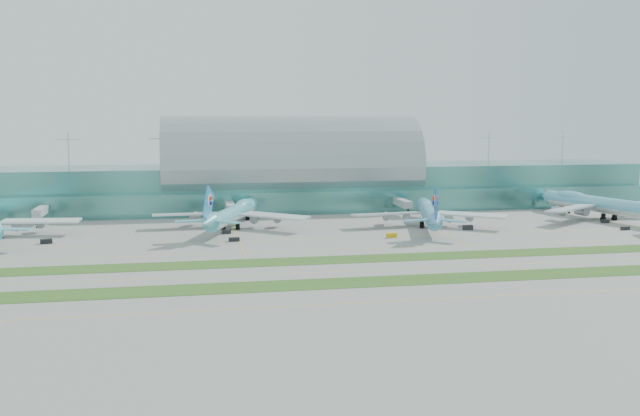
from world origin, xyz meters
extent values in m
plane|color=gray|center=(0.00, 0.00, 0.00)|extent=(700.00, 700.00, 0.00)
cube|color=#3D7A75|center=(0.00, 130.00, 10.00)|extent=(340.00, 42.00, 20.00)
cube|color=#3D7A75|center=(0.00, 106.00, 5.00)|extent=(340.00, 8.00, 10.00)
ellipsoid|color=#9EA5A8|center=(0.00, 130.00, 20.00)|extent=(340.00, 46.20, 16.17)
cylinder|color=white|center=(0.00, 130.00, 28.00)|extent=(0.80, 0.80, 16.00)
cube|color=#B2B7B7|center=(-106.00, 95.00, 5.50)|extent=(3.50, 22.00, 3.00)
cylinder|color=black|center=(-106.00, 85.00, 2.00)|extent=(1.00, 1.00, 4.00)
cube|color=#B2B7B7|center=(-31.00, 95.00, 5.50)|extent=(3.50, 22.00, 3.00)
cylinder|color=black|center=(-31.00, 85.00, 2.00)|extent=(1.00, 1.00, 4.00)
cube|color=#B2B7B7|center=(44.00, 95.00, 5.50)|extent=(3.50, 22.00, 3.00)
cylinder|color=black|center=(44.00, 85.00, 2.00)|extent=(1.00, 1.00, 4.00)
cube|color=#B2B7B7|center=(119.00, 95.00, 5.50)|extent=(3.50, 22.00, 3.00)
cylinder|color=black|center=(119.00, 85.00, 2.00)|extent=(1.00, 1.00, 4.00)
cube|color=#2D591E|center=(0.00, -28.00, 0.04)|extent=(420.00, 12.00, 0.08)
cube|color=#2D591E|center=(0.00, 2.00, 0.04)|extent=(420.00, 12.00, 0.08)
cube|color=yellow|center=(0.00, -48.00, 0.01)|extent=(420.00, 0.35, 0.01)
cube|color=yellow|center=(0.00, -14.00, 0.01)|extent=(420.00, 0.35, 0.01)
cube|color=yellow|center=(0.00, 18.00, 0.01)|extent=(420.00, 0.35, 0.01)
cube|color=yellow|center=(0.00, 40.00, 0.01)|extent=(420.00, 0.35, 0.01)
cube|color=white|center=(-100.99, 66.81, 5.23)|extent=(28.10, 9.88, 1.12)
cylinder|color=gray|center=(-106.30, 70.46, 3.30)|extent=(4.37, 5.70, 3.12)
cylinder|color=black|center=(-113.74, 61.33, 1.38)|extent=(1.65, 1.65, 2.75)
cylinder|color=#5AB8C6|center=(-31.30, 70.59, 5.73)|extent=(24.84, 56.84, 5.82)
ellipsoid|color=#5AB8C6|center=(-25.88, 85.97, 7.33)|extent=(11.10, 18.53, 4.15)
cone|color=#5AB8C6|center=(-20.88, 100.17, 5.73)|extent=(7.05, 6.36, 5.82)
cone|color=#5AB8C6|center=(-42.22, 39.60, 6.85)|extent=(8.02, 9.81, 5.53)
cube|color=silver|center=(-47.87, 74.44, 5.35)|extent=(28.46, 8.34, 1.15)
cylinder|color=gray|center=(-42.20, 77.82, 3.38)|extent=(4.73, 5.93, 3.19)
cube|color=silver|center=(-15.99, 63.21, 5.35)|extent=(25.80, 23.93, 1.15)
cylinder|color=gray|center=(-18.29, 69.39, 3.38)|extent=(4.73, 5.93, 3.19)
cube|color=#2F8BD4|center=(-41.60, 41.37, 12.77)|extent=(4.63, 11.83, 13.54)
cylinder|color=white|center=(-41.29, 42.26, 14.18)|extent=(2.29, 4.53, 4.51)
cylinder|color=black|center=(-23.95, 91.46, 1.41)|extent=(1.69, 1.69, 2.82)
cylinder|color=black|center=(-35.21, 67.99, 1.41)|extent=(1.69, 1.69, 2.82)
cylinder|color=black|center=(-29.89, 66.12, 1.41)|extent=(1.69, 1.69, 2.82)
cylinder|color=#60A6D3|center=(43.99, 59.32, 5.55)|extent=(19.96, 56.01, 5.65)
ellipsoid|color=#60A6D3|center=(48.05, 74.59, 7.11)|extent=(9.59, 17.96, 4.02)
cone|color=#60A6D3|center=(51.80, 88.71, 5.55)|extent=(6.63, 5.85, 5.65)
cone|color=#60A6D3|center=(35.80, 28.52, 6.65)|extent=(7.29, 9.30, 5.36)
cube|color=silver|center=(27.68, 61.77, 5.19)|extent=(27.95, 10.19, 1.11)
cylinder|color=#989CA0|center=(32.90, 65.47, 3.28)|extent=(4.28, 5.64, 3.10)
cube|color=silver|center=(59.36, 53.34, 5.19)|extent=(25.96, 21.88, 1.11)
cylinder|color=#989CA0|center=(56.66, 59.15, 3.28)|extent=(4.28, 5.64, 3.10)
cube|color=blue|center=(36.27, 30.28, 12.38)|extent=(3.60, 11.71, 13.13)
cylinder|color=white|center=(36.50, 31.16, 13.75)|extent=(1.91, 4.43, 4.37)
cylinder|color=black|center=(49.50, 80.05, 1.37)|extent=(1.64, 1.64, 2.73)
cylinder|color=black|center=(40.41, 56.50, 1.37)|extent=(1.64, 1.64, 2.73)
cylinder|color=black|center=(45.69, 55.09, 1.37)|extent=(1.64, 1.64, 2.73)
cylinder|color=#60B3D3|center=(122.61, 65.56, 6.29)|extent=(20.50, 63.71, 6.39)
ellipsoid|color=#60B3D3|center=(118.62, 83.00, 8.04)|extent=(10.26, 20.29, 4.55)
cone|color=#60B3D3|center=(114.92, 99.11, 6.29)|extent=(7.38, 6.45, 6.39)
cube|color=silver|center=(104.99, 59.41, 5.87)|extent=(29.80, 24.06, 1.26)
cylinder|color=gray|center=(108.27, 65.87, 3.71)|extent=(4.68, 6.31, 3.50)
cube|color=silver|center=(141.16, 67.70, 5.87)|extent=(31.76, 12.55, 1.26)
cylinder|color=gray|center=(135.39, 72.09, 3.71)|extent=(4.68, 6.31, 3.50)
cylinder|color=black|center=(117.19, 89.23, 1.55)|extent=(1.86, 1.86, 3.09)
cylinder|color=black|center=(120.52, 60.85, 1.55)|extent=(1.86, 1.86, 3.09)
cylinder|color=black|center=(126.55, 62.23, 1.55)|extent=(1.86, 1.86, 3.09)
cube|color=black|center=(-96.05, 47.76, 0.79)|extent=(4.21, 2.56, 1.57)
cube|color=black|center=(-33.03, 40.37, 0.69)|extent=(3.80, 1.92, 1.38)
cube|color=black|center=(-34.74, 57.19, 0.78)|extent=(3.45, 2.65, 1.57)
cube|color=gold|center=(22.68, 37.59, 0.83)|extent=(3.81, 2.79, 1.66)
cube|color=black|center=(56.29, 49.07, 0.89)|extent=(3.78, 2.27, 1.79)
cube|color=black|center=(115.12, 37.71, 0.67)|extent=(3.70, 2.21, 1.33)
cube|color=black|center=(118.00, 55.53, 0.68)|extent=(2.99, 1.79, 1.35)
camera|label=1|loc=(-49.29, -203.68, 42.41)|focal=40.00mm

